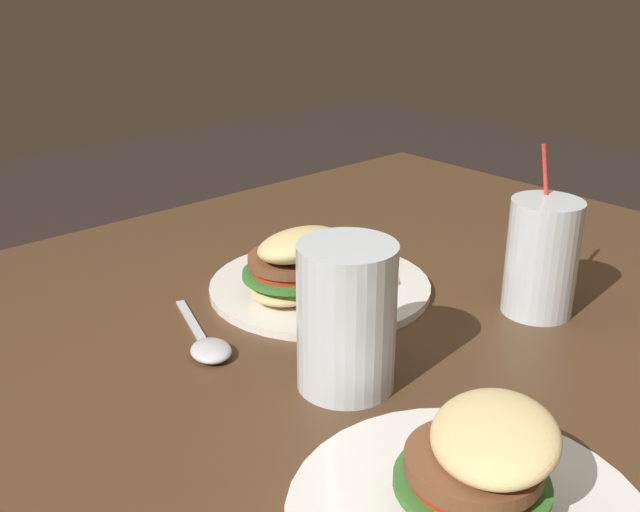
{
  "coord_description": "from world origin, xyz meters",
  "views": [
    {
      "loc": [
        0.48,
        0.46,
        1.14
      ],
      "look_at": [
        -0.09,
        -0.18,
        0.79
      ],
      "focal_mm": 42.0,
      "sensor_mm": 36.0,
      "label": 1
    }
  ],
  "objects_px": {
    "juice_glass": "(541,261)",
    "spoon": "(209,348)",
    "meal_plate_near": "(309,274)",
    "beer_glass": "(346,319)",
    "meal_plate_far": "(474,492)"
  },
  "relations": [
    {
      "from": "meal_plate_near",
      "to": "meal_plate_far",
      "type": "height_order",
      "value": "meal_plate_near"
    },
    {
      "from": "juice_glass",
      "to": "meal_plate_far",
      "type": "distance_m",
      "value": 0.38
    },
    {
      "from": "meal_plate_near",
      "to": "meal_plate_far",
      "type": "bearing_deg",
      "value": 65.85
    },
    {
      "from": "beer_glass",
      "to": "meal_plate_far",
      "type": "bearing_deg",
      "value": 72.65
    },
    {
      "from": "beer_glass",
      "to": "meal_plate_near",
      "type": "bearing_deg",
      "value": -121.21
    },
    {
      "from": "meal_plate_near",
      "to": "spoon",
      "type": "bearing_deg",
      "value": 11.96
    },
    {
      "from": "beer_glass",
      "to": "juice_glass",
      "type": "distance_m",
      "value": 0.28
    },
    {
      "from": "meal_plate_near",
      "to": "juice_glass",
      "type": "relative_size",
      "value": 1.42
    },
    {
      "from": "juice_glass",
      "to": "meal_plate_far",
      "type": "bearing_deg",
      "value": 26.23
    },
    {
      "from": "meal_plate_near",
      "to": "spoon",
      "type": "height_order",
      "value": "meal_plate_near"
    },
    {
      "from": "juice_glass",
      "to": "spoon",
      "type": "relative_size",
      "value": 1.16
    },
    {
      "from": "meal_plate_near",
      "to": "juice_glass",
      "type": "xyz_separation_m",
      "value": [
        -0.17,
        0.21,
        0.03
      ]
    },
    {
      "from": "juice_glass",
      "to": "spoon",
      "type": "bearing_deg",
      "value": -26.68
    },
    {
      "from": "meal_plate_near",
      "to": "beer_glass",
      "type": "xyz_separation_m",
      "value": [
        0.11,
        0.18,
        0.04
      ]
    },
    {
      "from": "meal_plate_near",
      "to": "meal_plate_far",
      "type": "xyz_separation_m",
      "value": [
        0.17,
        0.38,
        -0.0
      ]
    }
  ]
}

